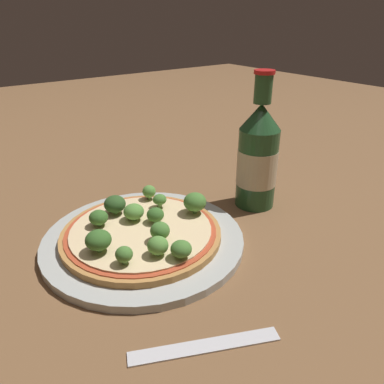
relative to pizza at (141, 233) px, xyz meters
The scene contains 17 objects.
ground_plane 0.03m from the pizza, 55.97° to the left, with size 3.00×3.00×0.00m, color brown.
plate 0.01m from the pizza, 88.59° to the left, with size 0.30×0.30×0.01m.
pizza is the anchor object (origin of this frame).
broccoli_floret_0 0.08m from the pizza, 76.41° to the right, with size 0.03×0.03×0.03m.
broccoli_floret_1 0.10m from the pizza, 83.47° to the left, with size 0.04×0.04×0.03m.
broccoli_floret_2 0.09m from the pizza, 43.71° to the right, with size 0.02×0.02×0.02m.
broccoli_floret_3 0.04m from the pizza, behind, with size 0.03×0.03×0.03m.
broccoli_floret_4 0.08m from the pizza, 11.81° to the right, with size 0.03×0.03×0.03m.
broccoli_floret_5 0.07m from the pizza, 134.29° to the right, with size 0.03×0.03×0.02m.
broccoli_floret_6 0.07m from the pizza, behind, with size 0.03×0.03×0.03m.
broccoli_floret_7 0.03m from the pizza, 96.87° to the left, with size 0.03×0.03×0.02m.
broccoli_floret_8 0.07m from the pizza, 123.91° to the left, with size 0.02×0.02×0.02m.
broccoli_floret_9 0.05m from the pizza, ahead, with size 0.03×0.03×0.03m.
broccoli_floret_10 0.10m from the pizza, 141.49° to the left, with size 0.02×0.02×0.03m.
broccoli_floret_11 0.10m from the pizza, ahead, with size 0.03×0.03×0.02m.
beer_bottle 0.24m from the pizza, 87.33° to the left, with size 0.07×0.07×0.23m.
fork 0.21m from the pizza, 12.11° to the right, with size 0.08×0.15×0.00m.
Camera 1 is at (0.41, -0.24, 0.32)m, focal length 35.00 mm.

